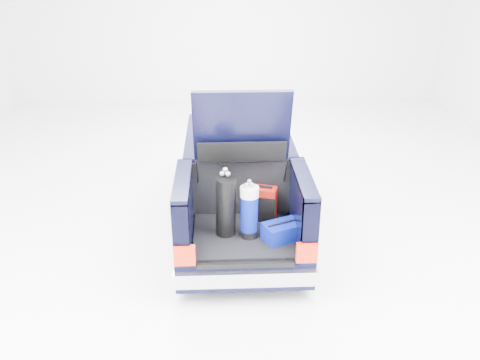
{
  "coord_description": "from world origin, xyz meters",
  "views": [
    {
      "loc": [
        -0.3,
        -7.32,
        4.11
      ],
      "look_at": [
        0.0,
        -0.5,
        0.94
      ],
      "focal_mm": 38.0,
      "sensor_mm": 36.0,
      "label": 1
    }
  ],
  "objects_px": {
    "red_suitcase": "(265,204)",
    "black_golf_bag": "(226,206)",
    "car": "(238,179)",
    "blue_duffel": "(282,231)",
    "blue_golf_bag": "(249,211)"
  },
  "relations": [
    {
      "from": "red_suitcase",
      "to": "black_golf_bag",
      "type": "bearing_deg",
      "value": -129.13
    },
    {
      "from": "car",
      "to": "blue_duffel",
      "type": "bearing_deg",
      "value": -73.94
    },
    {
      "from": "car",
      "to": "blue_duffel",
      "type": "distance_m",
      "value": 1.81
    },
    {
      "from": "black_golf_bag",
      "to": "red_suitcase",
      "type": "bearing_deg",
      "value": 22.72
    },
    {
      "from": "black_golf_bag",
      "to": "car",
      "type": "bearing_deg",
      "value": 69.59
    },
    {
      "from": "black_golf_bag",
      "to": "blue_duffel",
      "type": "bearing_deg",
      "value": -23.22
    },
    {
      "from": "red_suitcase",
      "to": "blue_golf_bag",
      "type": "xyz_separation_m",
      "value": [
        -0.24,
        -0.43,
        0.12
      ]
    },
    {
      "from": "blue_golf_bag",
      "to": "blue_duffel",
      "type": "bearing_deg",
      "value": -11.33
    },
    {
      "from": "red_suitcase",
      "to": "blue_golf_bag",
      "type": "bearing_deg",
      "value": -103.83
    },
    {
      "from": "red_suitcase",
      "to": "black_golf_bag",
      "type": "height_order",
      "value": "black_golf_bag"
    },
    {
      "from": "car",
      "to": "blue_golf_bag",
      "type": "height_order",
      "value": "car"
    },
    {
      "from": "red_suitcase",
      "to": "black_golf_bag",
      "type": "relative_size",
      "value": 0.55
    },
    {
      "from": "car",
      "to": "blue_golf_bag",
      "type": "relative_size",
      "value": 5.73
    },
    {
      "from": "red_suitcase",
      "to": "car",
      "type": "bearing_deg",
      "value": 120.54
    },
    {
      "from": "red_suitcase",
      "to": "blue_duffel",
      "type": "xyz_separation_m",
      "value": [
        0.18,
        -0.52,
        -0.13
      ]
    }
  ]
}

